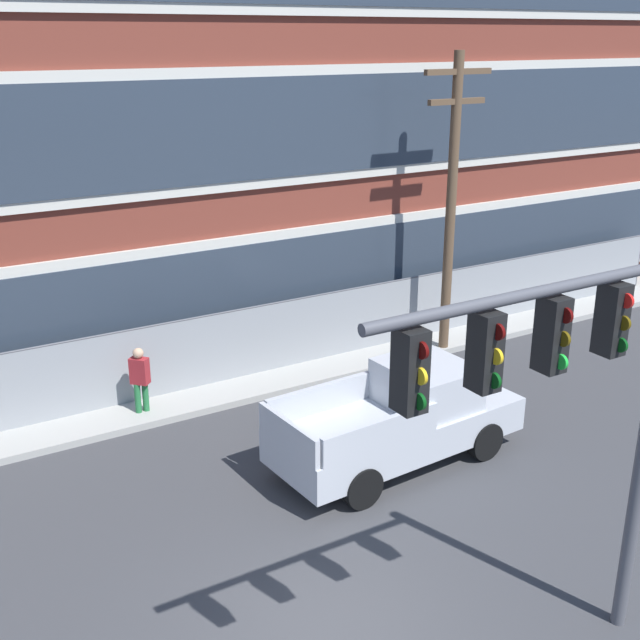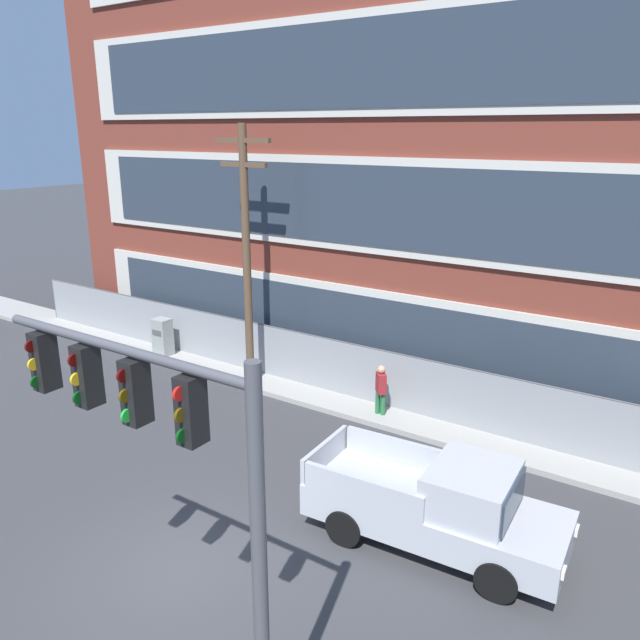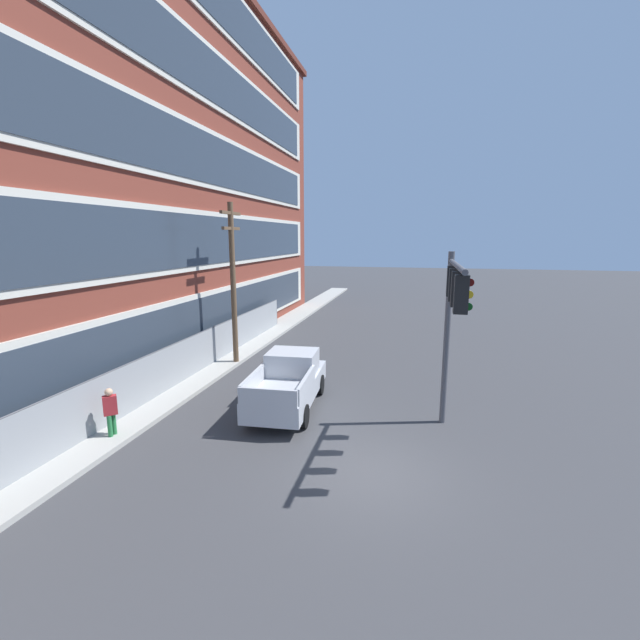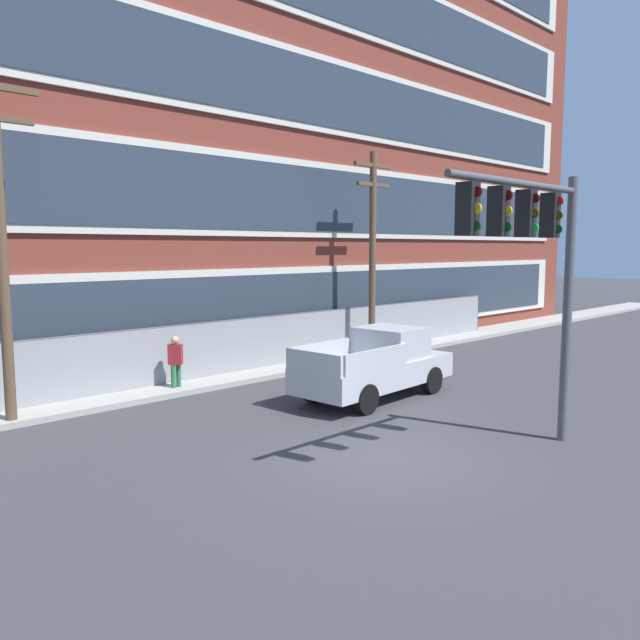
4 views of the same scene
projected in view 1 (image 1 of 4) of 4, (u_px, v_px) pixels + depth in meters
name	position (u px, v px, depth m)	size (l,w,h in m)	color
ground_plane	(325.00, 632.00, 11.61)	(160.00, 160.00, 0.00)	#38383A
sidewalk_building_side	(134.00, 409.00, 18.33)	(80.00, 1.91, 0.16)	#9E9B93
chain_link_fence	(146.00, 365.00, 18.47)	(34.42, 0.06, 1.93)	gray
traffic_signal_mast	(571.00, 378.00, 9.58)	(4.76, 0.43, 5.78)	#4C4C51
pickup_truck_silver	(402.00, 418.00, 16.00)	(5.38, 2.31, 1.97)	#B2B5BA
utility_pole_midblock	(451.00, 196.00, 20.43)	(2.01, 0.26, 7.82)	brown
pedestrian_near_cabinet	(140.00, 378.00, 17.79)	(0.45, 0.46, 1.69)	#236B38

